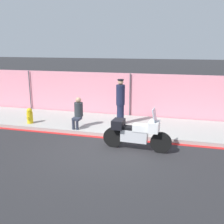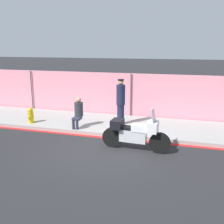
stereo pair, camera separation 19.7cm
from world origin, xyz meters
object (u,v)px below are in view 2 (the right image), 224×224
Objects in this scene: officer_standing at (121,101)px; motorcycle at (135,133)px; person_seated_on_curb at (78,111)px; fire_hydrant at (31,115)px.

motorcycle is at bearing -65.07° from officer_standing.
person_seated_on_curb is (-1.53, -0.86, -0.30)m from officer_standing.
fire_hydrant is (-3.73, -0.87, -0.65)m from officer_standing.
officer_standing is 1.55× the size of person_seated_on_curb.
motorcycle is at bearing -16.16° from fire_hydrant.
motorcycle is 1.21× the size of officer_standing.
officer_standing is (-1.05, 2.26, 0.54)m from motorcycle.
officer_standing is at bearing 13.20° from fire_hydrant.
officer_standing is 2.86× the size of fire_hydrant.
person_seated_on_curb is 1.84× the size of fire_hydrant.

